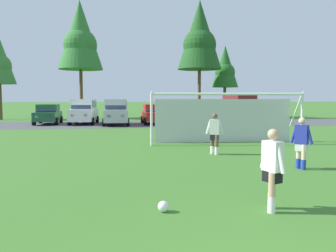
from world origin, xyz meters
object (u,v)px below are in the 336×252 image
Objects in this scene: player_winger_left at (272,170)px; parked_car_slot_left at (84,111)px; parked_car_slot_center at (154,114)px; soccer_ball at (163,206)px; player_midfield_center at (215,134)px; parked_car_slot_center_left at (116,112)px; parked_car_slot_far_left at (48,114)px; parked_car_slot_right at (239,108)px; soccer_goal at (224,117)px; parked_car_slot_center_right at (188,114)px; player_striker_near at (301,143)px.

parked_car_slot_left reaches higher than player_winger_left.
soccer_ball is at bearing -95.40° from parked_car_slot_center.
parked_car_slot_center_left is (-4.02, 15.96, 0.29)m from player_midfield_center.
parked_car_slot_right is (17.34, 0.09, 0.47)m from parked_car_slot_far_left.
parked_car_slot_right is at bearing 0.30° from parked_car_slot_far_left.
soccer_ball is at bearing -113.60° from soccer_goal.
parked_car_slot_right is at bearing 67.18° from player_midfield_center.
parked_car_slot_center is at bearing -172.31° from parked_car_slot_right.
parked_car_slot_right is at bearing 71.46° from player_winger_left.
parked_car_slot_right reaches higher than parked_car_slot_center_left.
player_winger_left is 24.99m from parked_car_slot_left.
parked_car_slot_center_left is at bearing -16.65° from parked_car_slot_far_left.
player_midfield_center is 0.35× the size of parked_car_slot_left.
soccer_goal is at bearing 77.67° from player_winger_left.
parked_car_slot_center is at bearing 12.44° from parked_car_slot_center_left.
parked_car_slot_left reaches higher than parked_car_slot_center_right.
player_winger_left is 0.35× the size of parked_car_slot_left.
parked_car_slot_center_right is (6.21, 0.10, -0.24)m from parked_car_slot_center_left.
player_winger_left is (2.15, -0.22, 0.71)m from soccer_ball.
parked_car_slot_center_right is at bearing 0.92° from parked_car_slot_center_left.
parked_car_slot_left is at bearing 112.90° from player_striker_near.
soccer_goal is 1.55× the size of parked_car_slot_right.
player_striker_near is 1.00× the size of player_midfield_center.
player_midfield_center is 16.46m from parked_car_slot_center_left.
player_winger_left is 25.99m from parked_car_slot_right.
soccer_ball is 0.05× the size of parked_car_slot_right.
parked_car_slot_center is (9.13, -1.02, 0.00)m from parked_car_slot_far_left.
player_striker_near is (0.45, -6.60, -0.47)m from soccer_goal.
player_midfield_center reaches higher than soccer_ball.
parked_car_slot_left is at bearing 171.36° from parked_car_slot_center_right.
parked_car_slot_center reaches higher than player_striker_near.
parked_car_slot_left is at bearing 103.89° from player_winger_left.
parked_car_slot_center_left is 11.65m from parked_car_slot_right.
player_midfield_center is 16.70m from parked_car_slot_center.
soccer_ball is 11.04m from soccer_goal.
soccer_goal is (4.39, 10.06, 1.18)m from soccer_ball.
parked_car_slot_right is (14.26, 0.38, 0.23)m from parked_car_slot_left.
parked_car_slot_right is at bearing 75.12° from player_striker_near.
soccer_ball is 0.05× the size of parked_car_slot_far_left.
soccer_goal reaches higher than parked_car_slot_center_right.
parked_car_slot_center_left is (-1.10, 22.57, 1.00)m from soccer_ball.
parked_car_slot_far_left and parked_car_slot_center_right have the same top height.
player_midfield_center is at bearing -113.15° from soccer_goal.
player_striker_near is at bearing -67.10° from parked_car_slot_left.
soccer_goal is 3.77m from player_midfield_center.
parked_car_slot_far_left is at bearing 172.22° from parked_car_slot_center_right.
parked_car_slot_center reaches higher than player_winger_left.
parked_car_slot_left is at bearing 152.08° from parked_car_slot_center_left.
player_striker_near is at bearing -104.88° from parked_car_slot_right.
parked_car_slot_far_left is (-6.93, 24.32, 0.77)m from soccer_ball.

